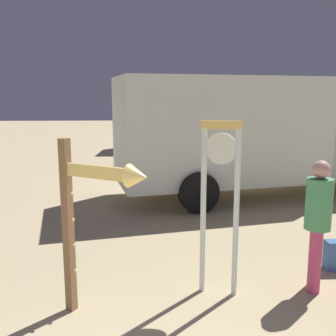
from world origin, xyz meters
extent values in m
cylinder|color=white|center=(0.67, 2.98, 1.07)|extent=(0.07, 0.07, 2.13)
cylinder|color=white|center=(1.07, 2.85, 1.07)|extent=(0.07, 0.07, 2.13)
cube|color=#FFCE63|center=(0.87, 2.91, 2.18)|extent=(0.50, 0.23, 0.10)
cylinder|color=white|center=(0.88, 2.94, 1.89)|extent=(0.38, 0.16, 0.39)
cube|color=black|center=(0.88, 2.96, 1.89)|extent=(0.09, 0.04, 0.03)
cube|color=black|center=(0.88, 2.96, 1.89)|extent=(0.07, 0.03, 0.15)
cube|color=olive|center=(-0.96, 2.59, 1.03)|extent=(0.14, 0.14, 2.06)
cube|color=#FFDA71|center=(-0.56, 2.35, 1.72)|extent=(0.73, 0.47, 0.14)
cone|color=#FFDA71|center=(-0.13, 2.09, 1.72)|extent=(0.32, 0.33, 0.25)
sphere|color=#EEDE82|center=(-0.89, 2.55, 0.52)|extent=(0.04, 0.04, 0.04)
sphere|color=#FCDC87|center=(-0.89, 2.55, 0.83)|extent=(0.04, 0.04, 0.04)
sphere|color=#F4DC92|center=(-0.89, 2.55, 1.13)|extent=(0.04, 0.04, 0.04)
sphere|color=#F7DD8C|center=(-0.89, 2.55, 1.44)|extent=(0.04, 0.04, 0.04)
sphere|color=#FFEE83|center=(-0.89, 2.55, 1.75)|extent=(0.04, 0.04, 0.04)
cylinder|color=#C7436B|center=(2.17, 3.00, 0.42)|extent=(0.16, 0.16, 0.84)
cylinder|color=#C7436B|center=(2.11, 2.85, 0.42)|extent=(0.16, 0.16, 0.84)
cylinder|color=#49995F|center=(2.14, 2.92, 1.17)|extent=(0.33, 0.33, 0.66)
sphere|color=tan|center=(2.14, 2.92, 1.62)|extent=(0.23, 0.23, 0.23)
cube|color=#3E689E|center=(2.69, 3.50, 0.22)|extent=(0.26, 0.19, 0.44)
cube|color=#4472AD|center=(2.69, 3.62, 0.15)|extent=(0.18, 0.04, 0.19)
cube|color=silver|center=(1.73, 7.80, 1.71)|extent=(5.32, 3.25, 2.52)
cylinder|color=black|center=(5.59, 9.81, 0.45)|extent=(0.93, 0.43, 0.90)
cylinder|color=black|center=(1.07, 6.48, 0.45)|extent=(0.93, 0.43, 0.90)
cylinder|color=black|center=(0.59, 8.73, 0.45)|extent=(0.93, 0.43, 0.90)
cube|color=silver|center=(1.21, 17.13, 1.57)|extent=(4.31, 2.39, 2.25)
cube|color=silver|center=(4.32, 16.99, 1.46)|extent=(2.01, 2.18, 2.02)
cube|color=black|center=(5.29, 16.94, 1.86)|extent=(0.11, 1.76, 0.89)
cylinder|color=black|center=(4.99, 15.84, 0.45)|extent=(0.91, 0.29, 0.90)
cylinder|color=black|center=(5.09, 18.08, 0.45)|extent=(0.91, 0.29, 0.90)
cylinder|color=black|center=(0.61, 16.04, 0.45)|extent=(0.91, 0.29, 0.90)
cylinder|color=black|center=(0.71, 18.28, 0.45)|extent=(0.91, 0.29, 0.90)
camera|label=1|loc=(-0.03, -1.82, 2.52)|focal=42.10mm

